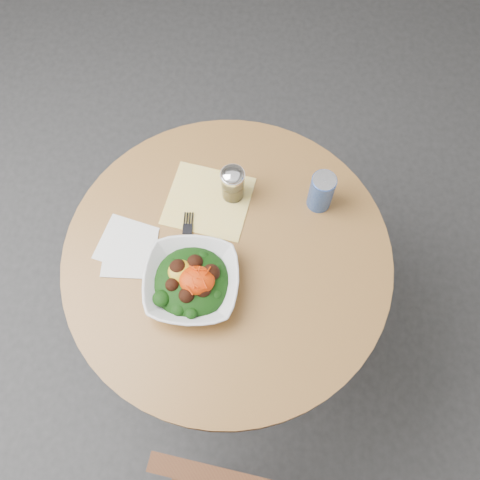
% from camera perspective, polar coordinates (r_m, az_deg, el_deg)
% --- Properties ---
extents(ground, '(6.00, 6.00, 0.00)m').
position_cam_1_polar(ground, '(2.16, -0.94, -9.24)').
color(ground, '#2E2E31').
rests_on(ground, ground).
extents(table, '(0.90, 0.90, 0.75)m').
position_cam_1_polar(table, '(1.63, -1.23, -4.34)').
color(table, black).
rests_on(table, ground).
extents(cloth_napkin, '(0.26, 0.25, 0.00)m').
position_cam_1_polar(cloth_napkin, '(1.52, -3.40, 4.19)').
color(cloth_napkin, yellow).
rests_on(cloth_napkin, table).
extents(paper_napkins, '(0.18, 0.19, 0.00)m').
position_cam_1_polar(paper_napkins, '(1.49, -11.87, -0.86)').
color(paper_napkins, white).
rests_on(paper_napkins, table).
extents(salad_bowl, '(0.25, 0.25, 0.09)m').
position_cam_1_polar(salad_bowl, '(1.39, -5.19, -4.45)').
color(salad_bowl, silver).
rests_on(salad_bowl, table).
extents(fork, '(0.03, 0.21, 0.00)m').
position_cam_1_polar(fork, '(1.46, -5.83, -0.49)').
color(fork, black).
rests_on(fork, table).
extents(spice_shaker, '(0.07, 0.07, 0.12)m').
position_cam_1_polar(spice_shaker, '(1.48, -0.78, 6.03)').
color(spice_shaker, silver).
rests_on(spice_shaker, table).
extents(beverage_can, '(0.07, 0.07, 0.13)m').
position_cam_1_polar(beverage_can, '(1.48, 8.67, 5.13)').
color(beverage_can, navy).
rests_on(beverage_can, table).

